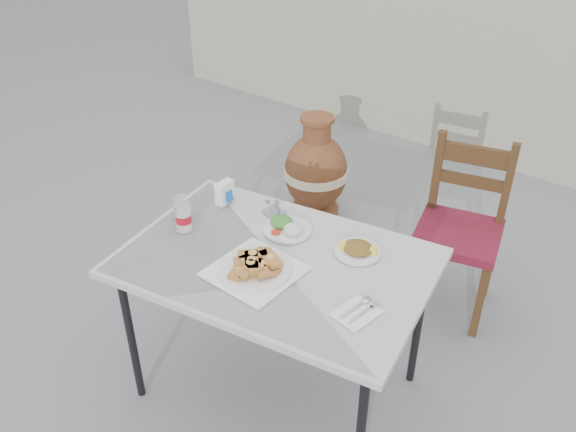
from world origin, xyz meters
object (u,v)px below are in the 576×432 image
Objects in this scene: soda_can at (183,217)px; cola_glass at (182,209)px; napkin_holder at (225,192)px; condiment_caddy at (274,209)px; salad_chopped_plate at (358,249)px; pide_plate at (255,265)px; chair at (460,228)px; cafe_table at (276,269)px; terracotta_urn at (316,173)px; salad_rice_plate at (287,227)px.

soda_can reaches higher than cola_glass.
napkin_holder is 1.02× the size of condiment_caddy.
salad_chopped_plate is 1.89× the size of cola_glass.
pide_plate is 0.49m from napkin_holder.
salad_chopped_plate is at bearing -112.56° from chair.
condiment_caddy is 0.92m from chair.
cafe_table is at bearing 9.05° from soda_can.
condiment_caddy is 1.11m from terracotta_urn.
chair is (0.53, 0.71, -0.26)m from condiment_caddy.
cafe_table is 13.09× the size of cola_glass.
cola_glass is 0.99× the size of condiment_caddy.
napkin_holder is 0.15× the size of terracotta_urn.
chair reaches higher than pide_plate.
salad_rice_plate is 0.92m from chair.
soda_can is at bearing -170.95° from cafe_table.
cafe_table is at bearing 82.22° from pide_plate.
salad_rice_plate is 1.97× the size of napkin_holder.
salad_chopped_plate reaches higher than terracotta_urn.
chair reaches higher than condiment_caddy.
salad_chopped_plate is 0.21× the size of chair.
pide_plate is 3.30× the size of cola_glass.
terracotta_urn is at bearing 115.81° from pide_plate.
cafe_table is 6.43× the size of salad_rice_plate.
pide_plate is 0.39m from soda_can.
chair is 1.29× the size of terracotta_urn.
napkin_holder is at bearing -166.11° from condiment_caddy.
napkin_holder is at bearing 144.32° from pide_plate.
napkin_holder reaches higher than terracotta_urn.
pide_plate is 1.62× the size of salad_rice_plate.
salad_chopped_plate is at bearing 17.93° from cola_glass.
cola_glass is 1.27m from terracotta_urn.
salad_rice_plate reaches higher than terracotta_urn.
terracotta_urn is (-0.44, 0.94, -0.39)m from condiment_caddy.
napkin_holder reaches higher than pide_plate.
napkin_holder is at bearing 91.63° from soda_can.
soda_can is at bearing -87.96° from napkin_holder.
napkin_holder is at bearing -176.98° from salad_chopped_plate.
chair is at bearing 70.44° from cafe_table.
pide_plate is at bearing -5.67° from soda_can.
pide_plate reaches higher than salad_rice_plate.
salad_chopped_plate is 0.27× the size of terracotta_urn.
terracotta_urn is at bearing 103.09° from napkin_holder.
chair is (0.74, 1.01, -0.30)m from soda_can.
cola_glass is (-0.47, -0.01, 0.09)m from cafe_table.
condiment_caddy is 0.11× the size of chair.
pide_plate is 1.14m from chair.
salad_rice_plate is 0.43m from cola_glass.
soda_can is 1.19× the size of napkin_holder.
salad_rice_plate is 0.30m from salad_chopped_plate.
napkin_holder is (0.06, 0.19, 0.01)m from cola_glass.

